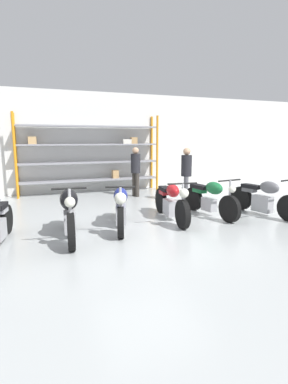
# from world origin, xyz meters

# --- Properties ---
(ground_plane) EXTENTS (30.00, 30.00, 0.00)m
(ground_plane) POSITION_xyz_m (0.00, 0.00, 0.00)
(ground_plane) COLOR #B2B7B7
(back_wall) EXTENTS (30.00, 0.08, 3.60)m
(back_wall) POSITION_xyz_m (0.00, 5.04, 1.80)
(back_wall) COLOR silver
(back_wall) RESTS_ON ground_plane
(shelving_rack) EXTENTS (5.01, 0.63, 2.78)m
(shelving_rack) POSITION_xyz_m (-0.42, 4.67, 1.42)
(shelving_rack) COLOR orange
(shelving_rack) RESTS_ON ground_plane
(motorcycle_black) EXTENTS (0.59, 2.10, 1.10)m
(motorcycle_black) POSITION_xyz_m (-1.79, -0.22, 0.50)
(motorcycle_black) COLOR black
(motorcycle_black) RESTS_ON ground_plane
(motorcycle_blue) EXTENTS (0.83, 2.03, 1.02)m
(motorcycle_blue) POSITION_xyz_m (-0.66, 0.09, 0.47)
(motorcycle_blue) COLOR black
(motorcycle_blue) RESTS_ON ground_plane
(motorcycle_red) EXTENTS (0.67, 2.16, 1.00)m
(motorcycle_red) POSITION_xyz_m (0.65, 0.28, 0.45)
(motorcycle_red) COLOR black
(motorcycle_red) RESTS_ON ground_plane
(motorcycle_green) EXTENTS (0.66, 2.01, 1.00)m
(motorcycle_green) POSITION_xyz_m (1.74, 0.29, 0.46)
(motorcycle_green) COLOR black
(motorcycle_green) RESTS_ON ground_plane
(motorcycle_grey) EXTENTS (0.78, 2.08, 1.00)m
(motorcycle_grey) POSITION_xyz_m (3.06, -0.14, 0.43)
(motorcycle_grey) COLOR black
(motorcycle_grey) RESTS_ON ground_plane
(person_browsing) EXTENTS (0.40, 0.40, 1.65)m
(person_browsing) POSITION_xyz_m (0.84, 3.42, 0.97)
(person_browsing) COLOR #38332D
(person_browsing) RESTS_ON ground_plane
(person_near_rack) EXTENTS (0.42, 0.42, 1.66)m
(person_near_rack) POSITION_xyz_m (1.98, 2.01, 0.98)
(person_near_rack) COLOR #595960
(person_near_rack) RESTS_ON ground_plane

